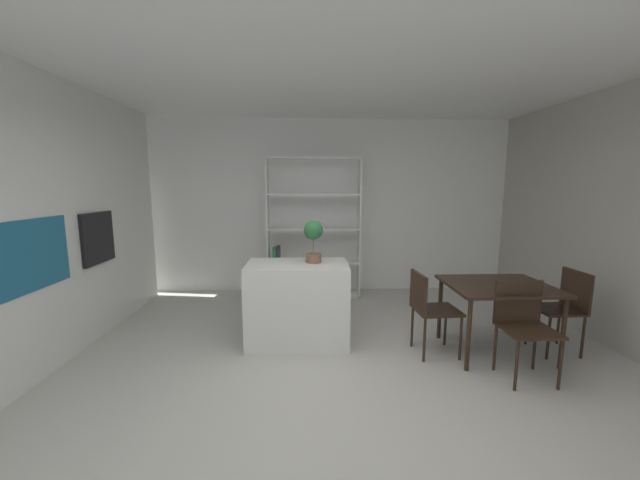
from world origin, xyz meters
The scene contains 12 objects.
ground_plane centered at (0.00, 0.00, 0.00)m, with size 8.95×8.95×0.00m, color beige.
ceiling_slab centered at (0.00, 0.00, 2.86)m, with size 6.51×6.37×0.06m.
back_partition centered at (0.00, 3.16, 1.41)m, with size 6.51×0.06×2.83m, color white.
cabinet_niche_splashback centered at (-2.54, 0.19, 1.16)m, with size 0.01×1.19×0.64m.
built_in_oven centered at (-2.52, 1.31, 1.17)m, with size 0.06×0.60×0.59m.
kitchen_island centered at (-0.22, 1.05, 0.45)m, with size 1.12×0.68×0.91m, color silver.
potted_plant_on_island centered at (-0.04, 1.10, 1.20)m, with size 0.22×0.22×0.48m.
open_bookshelf centered at (-0.09, 2.75, 0.99)m, with size 1.45×0.30×2.19m.
dining_table centered at (1.89, 0.69, 0.67)m, with size 1.04×0.88×0.75m.
dining_chair_island_side centered at (1.15, 0.69, 0.53)m, with size 0.47×0.44×0.88m.
dining_chair_window_side centered at (2.62, 0.69, 0.54)m, with size 0.43×0.43×0.88m.
dining_chair_near centered at (1.89, 0.22, 0.54)m, with size 0.45×0.42×0.88m.
Camera 1 is at (-0.11, -2.93, 1.77)m, focal length 20.46 mm.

